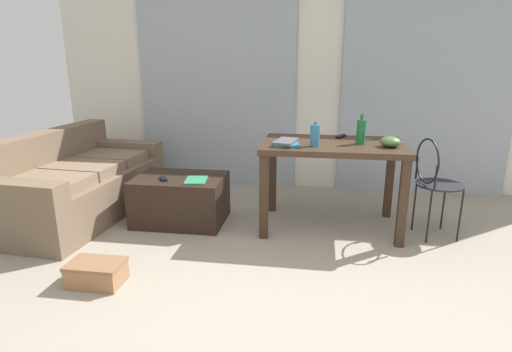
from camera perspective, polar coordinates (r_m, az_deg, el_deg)
ground_plane at (r=3.33m, az=7.56°, el=-10.95°), size 7.32×7.32×0.00m
wall_back at (r=4.90m, az=8.66°, el=13.34°), size 6.15×0.10×2.58m
curtains at (r=4.83m, az=8.57°, el=11.37°), size 4.20×0.03×2.26m
couch at (r=4.43m, az=-23.62°, el=-1.02°), size 1.05×1.91×0.81m
coffee_table at (r=3.96m, az=-10.35°, el=-3.18°), size 0.82×0.59×0.44m
craft_table at (r=3.71m, az=10.49°, el=2.78°), size 1.23×0.78×0.79m
wire_chair at (r=3.78m, az=23.29°, el=-0.04°), size 0.39×0.41×0.87m
bottle_near at (r=3.67m, az=14.28°, el=5.96°), size 0.08×0.08×0.26m
bottle_far at (r=3.51m, az=8.13°, el=5.58°), size 0.08×0.08×0.21m
bowl at (r=3.62m, az=18.05°, el=4.52°), size 0.17×0.17×0.09m
book_stack at (r=3.54m, az=4.17°, el=4.63°), size 0.24×0.33×0.04m
tv_remote_on_table at (r=3.95m, az=11.63°, el=5.37°), size 0.11×0.16×0.02m
scissors at (r=3.90m, az=14.92°, el=4.92°), size 0.12×0.09×0.00m
tv_remote_primary at (r=3.84m, az=-12.65°, el=-0.34°), size 0.12×0.16×0.02m
magazine at (r=3.74m, az=-8.28°, el=-0.58°), size 0.22×0.27×0.01m
shoebox at (r=3.11m, az=-21.14°, el=-12.36°), size 0.37×0.24×0.16m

